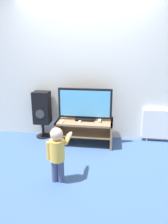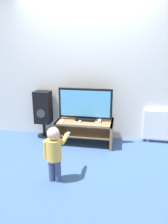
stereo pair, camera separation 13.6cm
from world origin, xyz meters
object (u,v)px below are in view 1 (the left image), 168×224
object	(u,v)px
television	(85,105)
remote_primary	(62,122)
remote_secondary	(80,121)
game_console	(99,120)
speaker_tower	(42,109)
radiator	(161,124)
child	(58,150)

from	to	relation	value
television	remote_primary	xyz separation A→B (m)	(-0.37, -0.18, -0.27)
remote_primary	remote_secondary	size ratio (longest dim) A/B	0.99
remote_secondary	game_console	bearing A→B (deg)	9.58
game_console	speaker_tower	size ratio (longest dim) A/B	0.18
remote_secondary	radiator	xyz separation A→B (m)	(1.43, 0.35, -0.11)
television	game_console	xyz separation A→B (m)	(0.26, -0.05, -0.26)
remote_primary	child	distance (m)	1.07
remote_secondary	speaker_tower	bearing A→B (deg)	162.16
remote_primary	television	bearing A→B (deg)	25.76
remote_secondary	radiator	distance (m)	1.48
child	television	bearing A→B (deg)	81.80
game_console	remote_primary	xyz separation A→B (m)	(-0.63, -0.13, -0.01)
child	radiator	distance (m)	2.13
television	child	world-z (taller)	television
child	remote_primary	bearing A→B (deg)	100.51
television	game_console	distance (m)	0.37
remote_secondary	child	world-z (taller)	child
remote_primary	radiator	xyz separation A→B (m)	(1.73, 0.42, -0.11)
speaker_tower	child	bearing A→B (deg)	-64.46
remote_primary	child	xyz separation A→B (m)	(0.20, -1.05, -0.00)
remote_secondary	television	bearing A→B (deg)	56.02
television	remote_primary	bearing A→B (deg)	-154.24
remote_primary	child	world-z (taller)	child
television	game_console	bearing A→B (deg)	-10.65
television	remote_primary	world-z (taller)	television
game_console	speaker_tower	distance (m)	1.12
television	remote_primary	size ratio (longest dim) A/B	7.10
game_console	remote_secondary	distance (m)	0.34
child	remote_secondary	bearing A→B (deg)	84.59
remote_primary	radiator	world-z (taller)	radiator
child	radiator	xyz separation A→B (m)	(1.54, 1.48, -0.11)
television	child	xyz separation A→B (m)	(-0.18, -1.23, -0.27)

